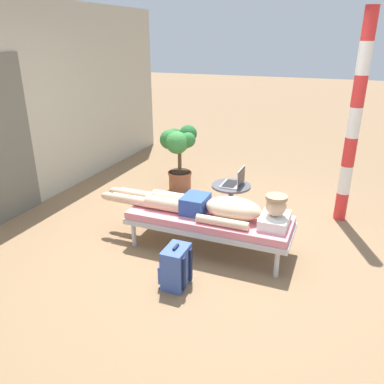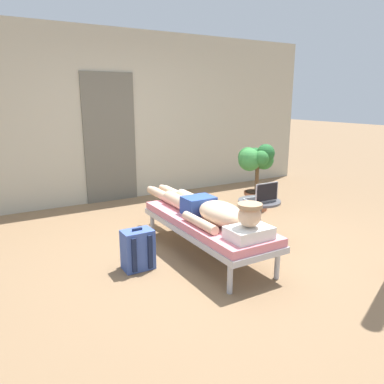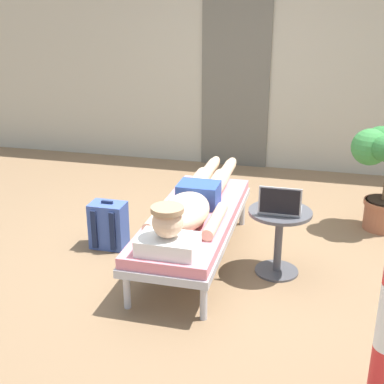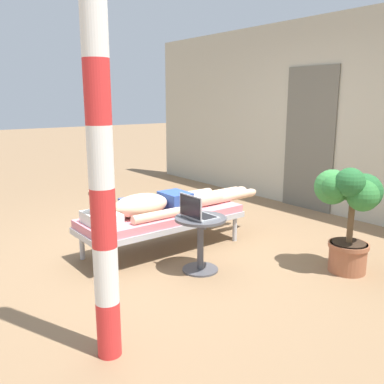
# 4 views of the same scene
# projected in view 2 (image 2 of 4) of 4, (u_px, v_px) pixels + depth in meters

# --- Properties ---
(ground_plane) EXTENTS (40.00, 40.00, 0.00)m
(ground_plane) POSITION_uv_depth(u_px,v_px,m) (209.00, 250.00, 4.16)
(ground_plane) COLOR #846647
(house_wall_back) EXTENTS (7.60, 0.20, 2.70)m
(house_wall_back) POSITION_uv_depth(u_px,v_px,m) (115.00, 117.00, 6.03)
(house_wall_back) COLOR #B2AD99
(house_wall_back) RESTS_ON ground
(house_door_panel) EXTENTS (0.84, 0.03, 2.04)m
(house_door_panel) POSITION_uv_depth(u_px,v_px,m) (110.00, 139.00, 5.95)
(house_door_panel) COLOR #625F54
(house_door_panel) RESTS_ON ground
(lounge_chair) EXTENTS (0.64, 1.81, 0.42)m
(lounge_chair) POSITION_uv_depth(u_px,v_px,m) (207.00, 224.00, 3.97)
(lounge_chair) COLOR #B7B7BC
(lounge_chair) RESTS_ON ground
(person_reclining) EXTENTS (0.53, 2.17, 0.33)m
(person_reclining) POSITION_uv_depth(u_px,v_px,m) (208.00, 209.00, 3.90)
(person_reclining) COLOR white
(person_reclining) RESTS_ON lounge_chair
(side_table) EXTENTS (0.48, 0.48, 0.52)m
(side_table) POSITION_uv_depth(u_px,v_px,m) (259.00, 214.00, 4.27)
(side_table) COLOR #4C4C51
(side_table) RESTS_ON ground
(laptop) EXTENTS (0.31, 0.24, 0.23)m
(laptop) POSITION_uv_depth(u_px,v_px,m) (263.00, 196.00, 4.17)
(laptop) COLOR #A5A8AD
(laptop) RESTS_ON side_table
(backpack) EXTENTS (0.30, 0.26, 0.42)m
(backpack) POSITION_uv_depth(u_px,v_px,m) (138.00, 250.00, 3.68)
(backpack) COLOR #3F59A5
(backpack) RESTS_ON ground
(potted_plant) EXTENTS (0.60, 0.55, 1.01)m
(potted_plant) POSITION_uv_depth(u_px,v_px,m) (256.00, 167.00, 5.51)
(potted_plant) COLOR #9E5B3D
(potted_plant) RESTS_ON ground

